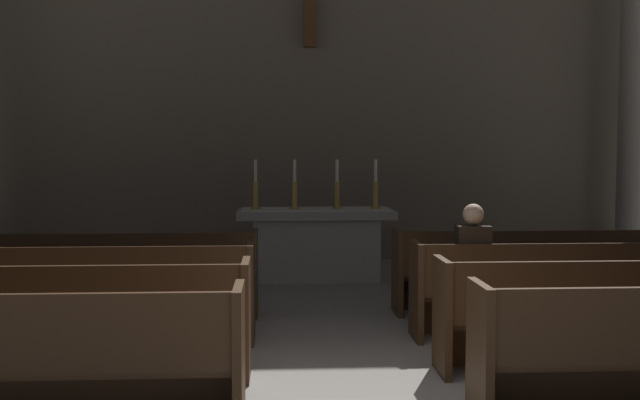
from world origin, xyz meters
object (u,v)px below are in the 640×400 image
(pew_left_row_4, at_px, (93,275))
(candlestick_outer_right, at_px, (375,193))
(pew_left_row_2, at_px, (21,322))
(candlestick_inner_left, at_px, (295,193))
(candlestick_outer_left, at_px, (256,193))
(candlestick_inner_right, at_px, (337,193))
(column_right_fourth, at_px, (640,36))
(pew_right_row_4, at_px, (552,270))
(pew_left_row_3, at_px, (63,294))
(lone_worshipper, at_px, (470,267))
(pew_right_row_3, at_px, (595,289))
(altar, at_px, (316,242))

(pew_left_row_4, distance_m, candlestick_outer_right, 4.19)
(pew_left_row_2, bearing_deg, candlestick_inner_left, 63.74)
(pew_left_row_2, xyz_separation_m, pew_left_row_4, (0.00, 2.26, 0.00))
(candlestick_outer_left, bearing_deg, candlestick_inner_right, 0.00)
(column_right_fourth, bearing_deg, pew_right_row_4, -127.78)
(candlestick_inner_left, distance_m, candlestick_inner_right, 0.60)
(candlestick_inner_left, distance_m, candlestick_outer_right, 1.15)
(pew_right_row_4, bearing_deg, pew_left_row_2, -156.20)
(pew_left_row_3, bearing_deg, lone_worshipper, 0.57)
(candlestick_outer_left, xyz_separation_m, lone_worshipper, (2.18, -3.41, -0.54))
(pew_left_row_4, height_order, candlestick_inner_left, candlestick_inner_left)
(pew_right_row_3, bearing_deg, pew_left_row_4, 167.56)
(altar, distance_m, candlestick_outer_left, 1.10)
(pew_right_row_4, xyz_separation_m, candlestick_outer_right, (-1.71, 2.32, 0.76))
(pew_left_row_2, xyz_separation_m, pew_left_row_3, (0.00, 1.13, 0.00))
(pew_right_row_4, height_order, candlestick_outer_left, candlestick_outer_left)
(pew_right_row_3, relative_size, candlestick_inner_right, 5.14)
(lone_worshipper, bearing_deg, pew_left_row_4, 164.34)
(pew_left_row_3, distance_m, candlestick_outer_left, 3.92)
(pew_left_row_3, bearing_deg, column_right_fourth, 30.30)
(pew_left_row_4, xyz_separation_m, candlestick_inner_right, (2.86, 2.32, 0.76))
(candlestick_outer_left, bearing_deg, pew_right_row_4, -34.25)
(altar, bearing_deg, pew_right_row_4, -42.21)
(column_right_fourth, xyz_separation_m, candlestick_inner_right, (-4.90, -1.08, -2.41))
(pew_left_row_3, relative_size, column_right_fourth, 0.48)
(candlestick_outer_left, relative_size, lone_worshipper, 0.53)
(pew_left_row_3, distance_m, candlestick_inner_left, 4.19)
(candlestick_inner_right, bearing_deg, pew_right_row_3, -56.78)
(candlestick_outer_left, distance_m, candlestick_inner_left, 0.55)
(column_right_fourth, bearing_deg, candlestick_inner_left, -168.87)
(pew_left_row_4, relative_size, pew_right_row_3, 1.00)
(pew_left_row_3, distance_m, altar, 4.30)
(pew_right_row_4, distance_m, candlestick_inner_right, 3.33)
(pew_left_row_2, distance_m, candlestick_inner_left, 5.16)
(pew_left_row_3, bearing_deg, altar, 53.43)
(pew_left_row_3, height_order, candlestick_outer_left, candlestick_outer_left)
(candlestick_outer_right, bearing_deg, candlestick_inner_right, 180.00)
(pew_right_row_3, bearing_deg, pew_right_row_4, 90.00)
(pew_left_row_4, relative_size, candlestick_inner_right, 5.14)
(column_right_fourth, relative_size, candlestick_inner_right, 10.69)
(pew_right_row_3, distance_m, candlestick_outer_right, 3.92)
(pew_right_row_3, distance_m, pew_right_row_4, 1.13)
(pew_left_row_4, xyz_separation_m, pew_right_row_3, (5.12, -1.13, 0.00))
(pew_left_row_3, xyz_separation_m, candlestick_inner_right, (2.86, 3.45, 0.76))
(column_right_fourth, bearing_deg, altar, -168.24)
(pew_right_row_4, relative_size, column_right_fourth, 0.48)
(candlestick_inner_left, bearing_deg, altar, -0.00)
(column_right_fourth, height_order, candlestick_outer_right, column_right_fourth)
(altar, relative_size, candlestick_inner_right, 3.15)
(pew_right_row_4, relative_size, candlestick_outer_left, 5.14)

